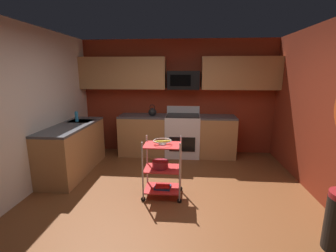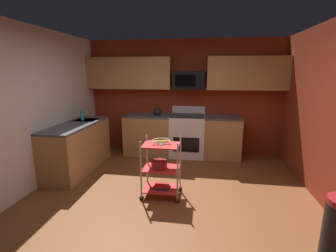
% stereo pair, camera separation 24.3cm
% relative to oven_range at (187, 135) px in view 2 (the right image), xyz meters
% --- Properties ---
extents(floor, '(4.40, 4.80, 0.04)m').
position_rel_oven_range_xyz_m(floor, '(-0.13, -2.10, -0.50)').
color(floor, brown).
rests_on(floor, ground).
extents(wall_back, '(4.52, 0.06, 2.60)m').
position_rel_oven_range_xyz_m(wall_back, '(-0.13, 0.33, 0.82)').
color(wall_back, maroon).
rests_on(wall_back, ground).
extents(wall_left, '(0.06, 4.80, 2.60)m').
position_rel_oven_range_xyz_m(wall_left, '(-2.36, -2.10, 0.82)').
color(wall_left, silver).
rests_on(wall_left, ground).
extents(counter_run, '(3.50, 2.29, 0.92)m').
position_rel_oven_range_xyz_m(counter_run, '(-0.89, -0.46, -0.01)').
color(counter_run, '#B27F4C').
rests_on(counter_run, ground).
extents(oven_range, '(0.76, 0.65, 1.10)m').
position_rel_oven_range_xyz_m(oven_range, '(0.00, 0.00, 0.00)').
color(oven_range, white).
rests_on(oven_range, ground).
extents(upper_cabinets, '(4.40, 0.33, 0.70)m').
position_rel_oven_range_xyz_m(upper_cabinets, '(-0.16, 0.13, 1.37)').
color(upper_cabinets, '#B27F4C').
extents(microwave, '(0.70, 0.39, 0.40)m').
position_rel_oven_range_xyz_m(microwave, '(-0.00, 0.10, 1.22)').
color(microwave, black).
extents(rolling_cart, '(0.61, 0.40, 0.91)m').
position_rel_oven_range_xyz_m(rolling_cart, '(-0.25, -1.92, -0.03)').
color(rolling_cart, silver).
rests_on(rolling_cart, ground).
extents(fruit_bowl, '(0.27, 0.27, 0.07)m').
position_rel_oven_range_xyz_m(fruit_bowl, '(-0.25, -1.92, 0.40)').
color(fruit_bowl, silver).
rests_on(fruit_bowl, rolling_cart).
extents(mixing_bowl_large, '(0.25, 0.25, 0.11)m').
position_rel_oven_range_xyz_m(mixing_bowl_large, '(-0.29, -1.92, 0.04)').
color(mixing_bowl_large, maroon).
rests_on(mixing_bowl_large, rolling_cart).
extents(book_stack, '(0.26, 0.20, 0.05)m').
position_rel_oven_range_xyz_m(book_stack, '(-0.25, -1.92, -0.33)').
color(book_stack, '#1E4C8C').
rests_on(book_stack, rolling_cart).
extents(kettle, '(0.21, 0.18, 0.26)m').
position_rel_oven_range_xyz_m(kettle, '(-0.69, -0.00, 0.52)').
color(kettle, black).
rests_on(kettle, counter_run).
extents(dish_soap_bottle, '(0.06, 0.06, 0.20)m').
position_rel_oven_range_xyz_m(dish_soap_bottle, '(-2.07, -0.82, 0.54)').
color(dish_soap_bottle, '#2D8CBF').
rests_on(dish_soap_bottle, counter_run).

